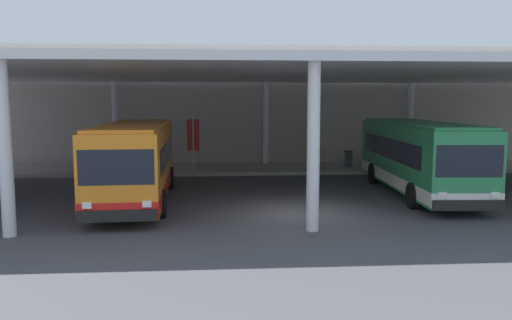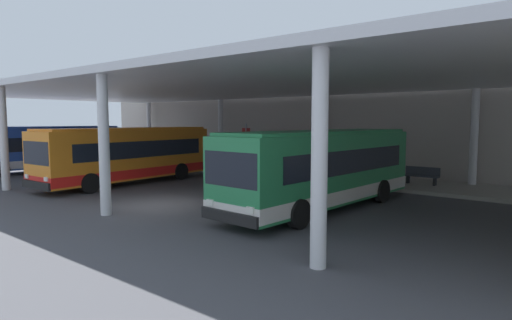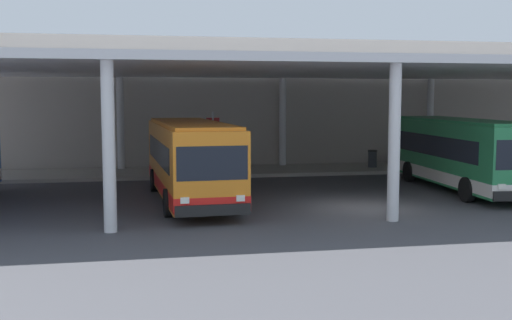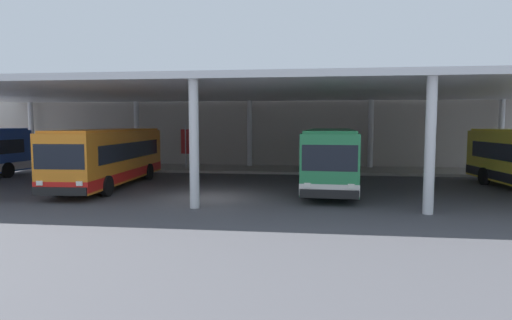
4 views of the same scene
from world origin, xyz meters
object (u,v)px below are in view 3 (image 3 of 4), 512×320
object	(u,v)px
bench_waiting	(409,157)
trash_bin	(372,159)
bus_middle_bay	(460,153)
banner_sign	(213,138)
bus_second_bay	(190,160)

from	to	relation	value
bench_waiting	trash_bin	size ratio (longest dim) A/B	1.84
trash_bin	bus_middle_bay	bearing A→B (deg)	-82.34
bench_waiting	bus_middle_bay	bearing A→B (deg)	-99.27
bus_middle_bay	banner_sign	size ratio (longest dim) A/B	3.33
trash_bin	banner_sign	bearing A→B (deg)	-177.04
trash_bin	banner_sign	xyz separation A→B (m)	(-9.16, -0.47, 1.30)
bus_second_bay	bench_waiting	distance (m)	16.20
bus_middle_bay	banner_sign	world-z (taller)	banner_sign
bus_second_bay	banner_sign	bearing A→B (deg)	76.72
bench_waiting	banner_sign	xyz separation A→B (m)	(-11.55, -0.88, 1.32)
bench_waiting	bus_second_bay	bearing A→B (deg)	-146.33
bus_middle_bay	trash_bin	bearing A→B (deg)	97.66
bench_waiting	trash_bin	world-z (taller)	trash_bin
bench_waiting	banner_sign	size ratio (longest dim) A/B	0.56
bench_waiting	trash_bin	bearing A→B (deg)	-170.43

